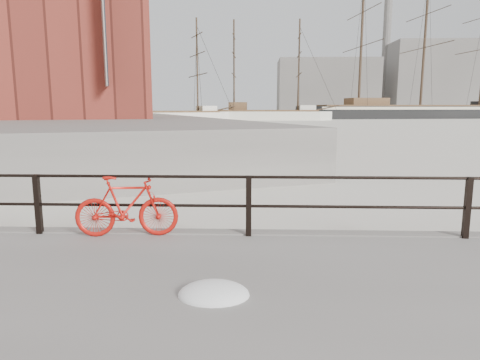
% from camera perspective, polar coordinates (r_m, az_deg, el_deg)
% --- Properties ---
extents(ground, '(400.00, 400.00, 0.00)m').
position_cam_1_polar(ground, '(8.10, 27.10, -8.95)').
color(ground, white).
rests_on(ground, ground).
extents(far_quay, '(78.44, 148.07, 1.80)m').
position_cam_1_polar(far_quay, '(87.03, -22.98, 7.87)').
color(far_quay, gray).
rests_on(far_quay, ground).
extents(guardrail, '(28.00, 0.10, 1.00)m').
position_cam_1_polar(guardrail, '(7.75, 28.04, -3.30)').
color(guardrail, black).
rests_on(guardrail, promenade).
extents(bicycle, '(1.67, 0.42, 1.00)m').
position_cam_1_polar(bicycle, '(7.19, -14.90, -3.43)').
color(bicycle, red).
rests_on(bicycle, promenade).
extents(barque_black, '(67.51, 32.23, 36.33)m').
position_cam_1_polar(barque_black, '(106.65, 22.80, 7.58)').
color(barque_black, black).
rests_on(barque_black, ground).
extents(schooner_mid, '(27.86, 12.15, 20.02)m').
position_cam_1_polar(schooner_mid, '(85.62, 3.46, 7.98)').
color(schooner_mid, silver).
rests_on(schooner_mid, ground).
extents(schooner_left, '(28.27, 21.28, 19.42)m').
position_cam_1_polar(schooner_left, '(80.33, -9.65, 7.76)').
color(schooner_left, white).
rests_on(schooner_left, ground).
extents(workboat_near, '(11.46, 8.63, 7.00)m').
position_cam_1_polar(workboat_near, '(47.73, -26.80, 5.68)').
color(workboat_near, black).
rests_on(workboat_near, ground).
extents(workboat_far, '(10.37, 9.08, 7.00)m').
position_cam_1_polar(workboat_far, '(61.57, -28.40, 6.22)').
color(workboat_far, black).
rests_on(workboat_far, ground).
extents(apartment_mustard, '(26.02, 22.15, 22.20)m').
position_cam_1_polar(apartment_mustard, '(55.28, -27.81, 19.48)').
color(apartment_mustard, gold).
rests_on(apartment_mustard, far_quay).
extents(apartment_cream, '(24.16, 21.40, 21.20)m').
position_cam_1_polar(apartment_cream, '(77.81, -25.46, 16.09)').
color(apartment_cream, beige).
rests_on(apartment_cream, far_quay).
extents(apartment_grey, '(26.02, 22.15, 23.20)m').
position_cam_1_polar(apartment_grey, '(99.72, -24.30, 15.12)').
color(apartment_grey, '#A4A49F').
rests_on(apartment_grey, far_quay).
extents(apartment_brick, '(27.87, 22.90, 21.20)m').
position_cam_1_polar(apartment_brick, '(122.48, -23.47, 13.52)').
color(apartment_brick, brown).
rests_on(apartment_brick, far_quay).
extents(industrial_west, '(32.00, 18.00, 18.00)m').
position_cam_1_polar(industrial_west, '(148.93, 11.41, 11.97)').
color(industrial_west, gray).
rests_on(industrial_west, ground).
extents(industrial_mid, '(26.00, 20.00, 24.00)m').
position_cam_1_polar(industrial_mid, '(163.05, 23.67, 12.20)').
color(industrial_mid, gray).
rests_on(industrial_mid, ground).
extents(smokestack, '(2.80, 2.80, 44.00)m').
position_cam_1_polar(smokestack, '(164.54, 18.88, 15.96)').
color(smokestack, gray).
rests_on(smokestack, ground).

